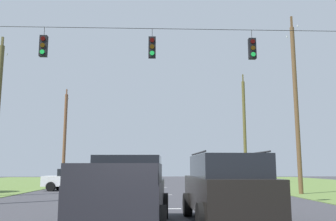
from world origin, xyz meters
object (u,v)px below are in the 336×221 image
at_px(utility_pole_far_right, 245,130).
at_px(pickup_truck, 126,191).
at_px(distant_car_crossing_white, 75,179).
at_px(overhead_signal_span, 145,101).
at_px(utility_pole_mid_right, 296,105).
at_px(suv_black, 226,186).
at_px(utility_pole_far_left, 65,137).

bearing_deg(utility_pole_far_right, pickup_truck, -110.90).
distance_m(pickup_truck, distant_car_crossing_white, 16.82).
distance_m(overhead_signal_span, distant_car_crossing_white, 12.63).
bearing_deg(overhead_signal_span, distant_car_crossing_white, 115.69).
relative_size(pickup_truck, utility_pole_mid_right, 0.48).
height_order(pickup_truck, suv_black, suv_black).
relative_size(overhead_signal_span, suv_black, 3.76).
relative_size(distant_car_crossing_white, utility_pole_far_left, 0.46).
distance_m(pickup_truck, utility_pole_mid_right, 16.04).
height_order(utility_pole_mid_right, utility_pole_far_left, utility_pole_mid_right).
bearing_deg(utility_pole_far_left, utility_pole_far_right, -1.25).
xyz_separation_m(distant_car_crossing_white, utility_pole_far_left, (-3.47, 10.47, 3.88)).
bearing_deg(distant_car_crossing_white, utility_pole_far_right, 34.12).
bearing_deg(suv_black, utility_pole_mid_right, 58.91).
bearing_deg(utility_pole_far_left, pickup_truck, -72.58).
bearing_deg(overhead_signal_span, pickup_truck, -94.08).
relative_size(utility_pole_mid_right, utility_pole_far_right, 1.02).
bearing_deg(pickup_truck, utility_pole_mid_right, 50.77).
height_order(overhead_signal_span, utility_pole_far_left, utility_pole_far_left).
xyz_separation_m(distant_car_crossing_white, utility_pole_mid_right, (14.58, -4.19, 4.76)).
distance_m(overhead_signal_span, pickup_truck, 6.29).
height_order(suv_black, utility_pole_mid_right, utility_pole_mid_right).
distance_m(pickup_truck, suv_black, 2.97).
bearing_deg(utility_pole_far_right, overhead_signal_span, -114.66).
distance_m(overhead_signal_span, utility_pole_far_left, 23.06).
bearing_deg(pickup_truck, overhead_signal_span, 85.92).
bearing_deg(utility_pole_mid_right, utility_pole_far_left, 140.92).
height_order(distant_car_crossing_white, utility_pole_far_left, utility_pole_far_left).
bearing_deg(utility_pole_mid_right, overhead_signal_span, -144.39).
relative_size(overhead_signal_span, utility_pole_mid_right, 1.59).
bearing_deg(overhead_signal_span, suv_black, -61.16).
distance_m(utility_pole_mid_right, utility_pole_far_left, 23.27).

